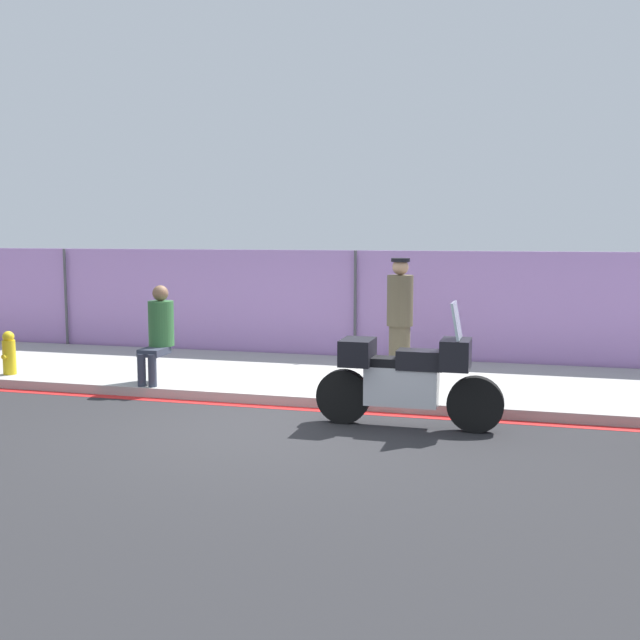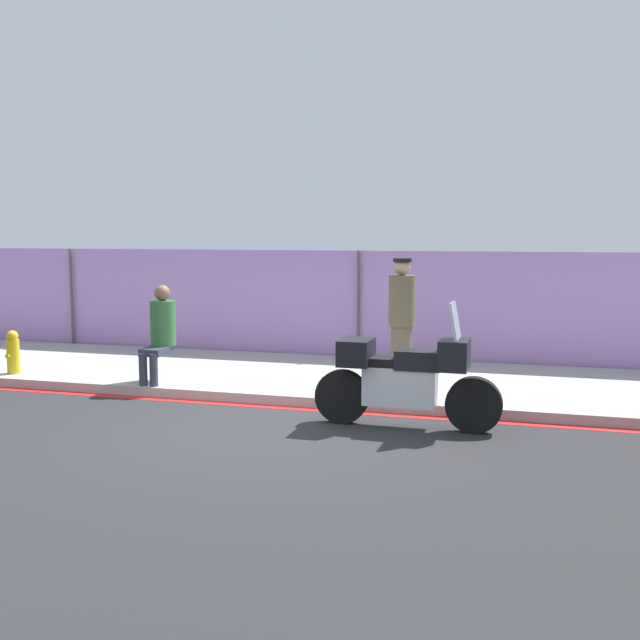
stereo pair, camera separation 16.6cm
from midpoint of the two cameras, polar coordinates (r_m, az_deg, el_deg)
ground_plane at (r=8.72m, az=-3.00°, el=-8.12°), size 120.00×120.00×0.00m
sidewalk at (r=11.19m, az=1.44°, el=-4.46°), size 41.32×3.29×0.13m
curb_paint_stripe at (r=9.57m, az=-1.20°, el=-6.75°), size 41.32×0.18×0.01m
storefront_fence at (r=12.72m, az=3.41°, el=0.97°), size 39.26×0.17×1.93m
motorcycle at (r=8.61m, az=7.03°, el=-4.33°), size 2.15×0.51×1.46m
officer_standing at (r=10.97m, az=6.67°, el=0.29°), size 0.38×0.38×1.73m
person_seated_on_curb at (r=10.77m, az=-11.61°, el=-0.60°), size 0.36×0.69×1.36m
fire_hydrant at (r=12.05m, az=-21.99°, el=-2.29°), size 0.19×0.24×0.65m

